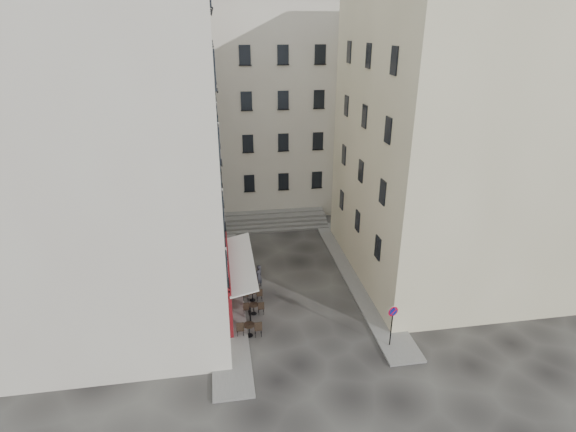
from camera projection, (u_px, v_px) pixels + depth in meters
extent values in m
plane|color=black|center=(301.00, 307.00, 27.90)|extent=(90.00, 90.00, 0.00)
cube|color=slate|center=(226.00, 279.00, 30.86)|extent=(2.00, 22.00, 0.12)
cube|color=slate|center=(357.00, 276.00, 31.26)|extent=(2.00, 18.00, 0.12)
cube|color=beige|center=(110.00, 144.00, 25.18)|extent=(12.00, 16.00, 20.00)
cube|color=#C2B690|center=(452.00, 145.00, 29.09)|extent=(12.00, 14.00, 18.00)
cube|color=beige|center=(254.00, 109.00, 41.50)|extent=(18.00, 10.00, 18.00)
cube|color=#4A0A0D|center=(228.00, 280.00, 27.48)|extent=(0.25, 7.00, 3.50)
cube|color=black|center=(229.00, 285.00, 27.63)|extent=(0.06, 3.85, 2.00)
cube|color=silver|center=(240.00, 262.00, 27.13)|extent=(1.58, 7.30, 0.41)
cube|color=slate|center=(276.00, 227.00, 38.68)|extent=(9.00, 1.80, 0.20)
cube|color=slate|center=(275.00, 223.00, 39.01)|extent=(9.00, 1.80, 0.20)
cube|color=slate|center=(274.00, 219.00, 39.34)|extent=(9.00, 1.80, 0.20)
cube|color=slate|center=(274.00, 215.00, 39.67)|extent=(9.00, 1.80, 0.20)
cylinder|color=black|center=(250.00, 315.00, 26.34)|extent=(0.10, 0.10, 0.90)
sphere|color=black|center=(250.00, 308.00, 26.16)|extent=(0.12, 0.12, 0.12)
cylinder|color=black|center=(246.00, 284.00, 29.52)|extent=(0.10, 0.10, 0.90)
sphere|color=black|center=(246.00, 278.00, 29.34)|extent=(0.12, 0.12, 0.12)
cylinder|color=black|center=(242.00, 259.00, 32.70)|extent=(0.10, 0.10, 0.90)
sphere|color=black|center=(242.00, 253.00, 32.52)|extent=(0.12, 0.12, 0.12)
cylinder|color=black|center=(391.00, 327.00, 23.96)|extent=(0.06, 0.06, 2.53)
cylinder|color=red|center=(393.00, 312.00, 23.56)|extent=(0.58, 0.14, 0.59)
cylinder|color=navy|center=(393.00, 312.00, 23.54)|extent=(0.42, 0.12, 0.42)
cube|color=red|center=(393.00, 312.00, 23.51)|extent=(0.34, 0.09, 0.34)
cylinder|color=black|center=(249.00, 335.00, 25.20)|extent=(0.40, 0.40, 0.02)
cylinder|color=black|center=(249.00, 330.00, 25.06)|extent=(0.06, 0.06, 0.77)
cylinder|color=black|center=(249.00, 325.00, 24.92)|extent=(0.66, 0.66, 0.04)
cube|color=black|center=(258.00, 328.00, 25.11)|extent=(0.42, 0.42, 0.99)
cube|color=black|center=(240.00, 329.00, 25.07)|extent=(0.42, 0.42, 0.99)
cylinder|color=black|center=(254.00, 314.00, 27.13)|extent=(0.35, 0.35, 0.02)
cylinder|color=black|center=(254.00, 309.00, 27.00)|extent=(0.05, 0.05, 0.68)
cylinder|color=black|center=(254.00, 305.00, 26.88)|extent=(0.59, 0.59, 0.04)
cube|color=black|center=(261.00, 308.00, 27.04)|extent=(0.37, 0.37, 0.88)
cube|color=black|center=(246.00, 308.00, 27.01)|extent=(0.37, 0.37, 0.88)
cylinder|color=black|center=(253.00, 300.00, 28.45)|extent=(0.35, 0.35, 0.02)
cylinder|color=black|center=(253.00, 296.00, 28.33)|extent=(0.05, 0.05, 0.68)
cylinder|color=black|center=(252.00, 292.00, 28.20)|extent=(0.58, 0.58, 0.04)
cube|color=black|center=(259.00, 295.00, 28.37)|extent=(0.37, 0.37, 0.88)
cube|color=black|center=(245.00, 295.00, 28.33)|extent=(0.37, 0.37, 0.88)
cylinder|color=black|center=(249.00, 288.00, 29.79)|extent=(0.32, 0.32, 0.02)
cylinder|color=black|center=(249.00, 284.00, 29.68)|extent=(0.04, 0.04, 0.62)
cylinder|color=black|center=(249.00, 280.00, 29.57)|extent=(0.53, 0.53, 0.04)
cube|color=black|center=(255.00, 283.00, 29.72)|extent=(0.34, 0.34, 0.80)
cube|color=black|center=(243.00, 283.00, 29.68)|extent=(0.34, 0.34, 0.80)
cylinder|color=black|center=(244.00, 270.00, 32.01)|extent=(0.33, 0.33, 0.02)
cylinder|color=black|center=(243.00, 266.00, 31.89)|extent=(0.05, 0.05, 0.65)
cylinder|color=black|center=(243.00, 262.00, 31.77)|extent=(0.56, 0.56, 0.04)
cube|color=black|center=(249.00, 265.00, 31.93)|extent=(0.35, 0.35, 0.84)
cube|color=black|center=(237.00, 265.00, 31.89)|extent=(0.35, 0.35, 0.84)
imported|color=black|center=(259.00, 276.00, 29.71)|extent=(0.71, 0.69, 1.64)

